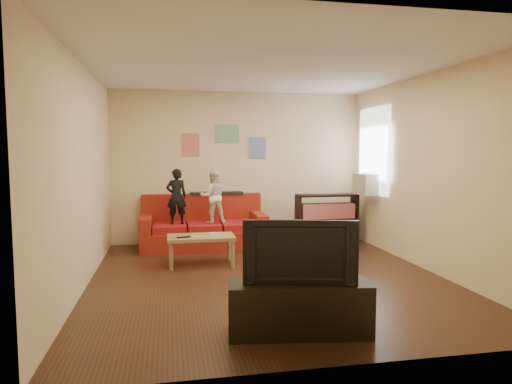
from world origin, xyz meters
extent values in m
cube|color=#3D2415|center=(0.00, 0.00, -0.01)|extent=(4.50, 5.00, 0.01)
cube|color=white|center=(0.00, 0.00, 2.71)|extent=(4.50, 5.00, 0.01)
cube|color=beige|center=(0.00, 2.50, 1.35)|extent=(4.50, 0.01, 2.70)
cube|color=beige|center=(0.00, -2.50, 1.35)|extent=(4.50, 0.01, 2.70)
cube|color=beige|center=(-2.25, 0.00, 1.35)|extent=(0.01, 5.00, 2.70)
cube|color=beige|center=(2.25, 0.00, 1.35)|extent=(0.01, 5.00, 2.70)
cube|color=maroon|center=(-0.67, 2.00, 0.16)|extent=(2.09, 0.94, 0.31)
cube|color=maroon|center=(-0.67, 2.38, 0.60)|extent=(2.09, 0.19, 0.57)
cube|color=maroon|center=(-1.62, 2.00, 0.44)|extent=(0.19, 0.94, 0.26)
cube|color=maroon|center=(0.27, 2.00, 0.44)|extent=(0.19, 0.94, 0.26)
cube|color=maroon|center=(-1.24, 1.93, 0.38)|extent=(0.54, 0.71, 0.13)
cube|color=maroon|center=(-0.67, 1.93, 0.38)|extent=(0.54, 0.71, 0.13)
cube|color=maroon|center=(-0.10, 1.93, 0.38)|extent=(0.54, 0.71, 0.13)
cube|color=black|center=(-0.41, 2.38, 0.90)|extent=(0.94, 0.23, 0.04)
imported|color=black|center=(-1.12, 1.90, 0.90)|extent=(0.35, 0.25, 0.92)
imported|color=white|center=(-0.52, 1.90, 0.89)|extent=(0.48, 0.39, 0.90)
cube|color=#98844E|center=(-0.80, 0.83, 0.41)|extent=(0.95, 0.52, 0.05)
cylinder|color=#98844E|center=(-1.23, 0.61, 0.19)|extent=(0.06, 0.06, 0.38)
cylinder|color=#98844E|center=(-0.37, 0.61, 0.19)|extent=(0.06, 0.06, 0.38)
cylinder|color=#98844E|center=(-1.23, 1.04, 0.19)|extent=(0.06, 0.06, 0.38)
cylinder|color=#98844E|center=(-0.37, 1.04, 0.19)|extent=(0.06, 0.06, 0.38)
cube|color=black|center=(-1.05, 0.71, 0.44)|extent=(0.20, 0.09, 0.02)
cube|color=silver|center=(-0.60, 0.88, 0.45)|extent=(0.15, 0.04, 0.03)
cube|color=black|center=(0.99, 2.01, 0.44)|extent=(0.03, 0.33, 0.87)
cube|color=black|center=(2.05, 2.01, 0.44)|extent=(0.03, 0.33, 0.87)
cube|color=black|center=(1.52, 2.01, 0.02)|extent=(1.09, 0.33, 0.03)
cube|color=black|center=(1.52, 2.01, 0.86)|extent=(1.09, 0.33, 0.03)
cube|color=black|center=(1.52, 2.01, 0.44)|extent=(1.03, 0.33, 0.03)
cube|color=#413F8C|center=(1.52, 2.01, 0.16)|extent=(0.96, 0.28, 0.26)
cube|color=brown|center=(1.52, 2.01, 0.58)|extent=(0.96, 0.28, 0.26)
cube|color=white|center=(2.22, 1.65, 1.64)|extent=(0.04, 1.08, 1.48)
cube|color=#B7B2A3|center=(2.10, 1.65, 1.08)|extent=(0.28, 0.55, 0.35)
cube|color=#D87266|center=(-0.85, 2.48, 1.75)|extent=(0.30, 0.01, 0.40)
cube|color=#72B27F|center=(-0.20, 2.48, 1.95)|extent=(0.42, 0.01, 0.32)
cube|color=#727FCC|center=(0.35, 2.48, 1.70)|extent=(0.30, 0.01, 0.38)
cube|color=white|center=(0.61, 1.48, 0.13)|extent=(0.44, 0.33, 0.26)
cube|color=white|center=(0.61, 1.48, 0.29)|extent=(0.46, 0.35, 0.05)
cube|color=black|center=(0.61, 1.31, 0.14)|extent=(0.20, 0.00, 0.07)
cube|color=black|center=(-0.11, -1.83, 0.24)|extent=(1.32, 0.59, 0.48)
imported|color=black|center=(-0.11, -1.83, 0.76)|extent=(1.00, 0.37, 0.58)
sphere|color=white|center=(0.76, 0.80, 0.05)|extent=(0.12, 0.12, 0.10)
camera|label=1|loc=(-1.24, -5.68, 1.65)|focal=32.00mm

